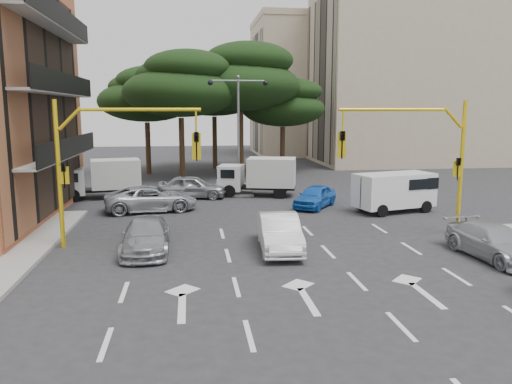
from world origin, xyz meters
TOP-DOWN VIEW (x-y plane):
  - ground at (0.00, 0.00)m, footprint 120.00×120.00m
  - median_strip at (0.00, 16.00)m, footprint 1.40×6.00m
  - apartment_beige_near at (19.95, 32.00)m, footprint 20.20×12.15m
  - apartment_beige_far at (12.95, 44.00)m, footprint 16.20×12.15m
  - pine_left_near at (-3.94, 21.96)m, footprint 9.15×9.15m
  - pine_center at (1.06, 23.96)m, footprint 9.98×9.98m
  - pine_left_far at (-6.94, 25.96)m, footprint 8.32×8.32m
  - pine_right at (5.06, 25.96)m, footprint 7.49×7.49m
  - pine_back at (-0.94, 28.96)m, footprint 9.15×9.15m
  - signal_mast_right at (6.80, 1.99)m, footprint 5.79×0.37m
  - signal_mast_left at (-6.80, 1.99)m, footprint 5.79×0.37m
  - street_lamp_center at (0.00, 16.00)m, footprint 4.16×0.36m
  - car_white_hatch at (0.12, 0.52)m, footprint 1.81×4.48m
  - car_blue_compact at (3.75, 9.00)m, footprint 3.43×3.96m
  - car_silver_wagon at (-5.18, 1.04)m, footprint 1.90×4.51m
  - car_silver_cross_a at (-5.56, 9.15)m, footprint 5.37×3.13m
  - car_silver_cross_b at (-3.27, 13.00)m, footprint 4.50×2.31m
  - car_silver_parked at (7.99, -1.71)m, footprint 2.23×4.60m
  - van_white at (7.77, 7.24)m, footprint 4.72×3.03m
  - box_truck_a at (-9.00, 13.74)m, footprint 5.30×2.98m
  - box_truck_b at (1.00, 13.39)m, footprint 5.46×3.35m

SIDE VIEW (x-z plane):
  - ground at x=0.00m, z-range 0.00..0.00m
  - median_strip at x=0.00m, z-range 0.00..0.15m
  - car_blue_compact at x=3.75m, z-range 0.00..1.29m
  - car_silver_parked at x=7.99m, z-range 0.00..1.29m
  - car_silver_wagon at x=-5.18m, z-range 0.00..1.30m
  - car_silver_cross_a at x=-5.56m, z-range 0.00..1.41m
  - car_white_hatch at x=0.12m, z-range 0.00..1.45m
  - car_silver_cross_b at x=-3.27m, z-range 0.00..1.46m
  - van_white at x=7.77m, z-range 0.00..2.18m
  - box_truck_a at x=-9.00m, z-range 0.00..2.46m
  - box_truck_b at x=1.00m, z-range 0.00..2.50m
  - signal_mast_right at x=6.80m, z-range 0.88..6.88m
  - signal_mast_left at x=-6.80m, z-range 0.88..6.88m
  - street_lamp_center at x=0.00m, z-range 1.54..9.31m
  - pine_right at x=5.06m, z-range 2.03..10.40m
  - pine_left_far at x=-6.94m, z-range 2.26..11.56m
  - pine_left_near at x=-3.94m, z-range 2.49..12.72m
  - pine_back at x=-0.94m, z-range 2.49..12.72m
  - pine_center at x=1.06m, z-range 2.72..13.88m
  - apartment_beige_far at x=12.95m, z-range 0.00..16.70m
  - apartment_beige_near at x=19.95m, z-range 0.00..18.70m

